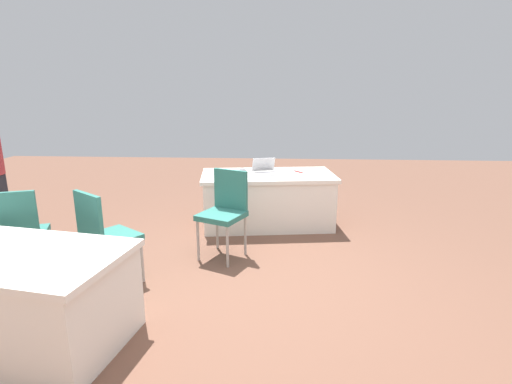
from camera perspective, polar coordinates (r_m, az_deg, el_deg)
ground_plane at (r=4.00m, az=-0.70°, el=-13.00°), size 14.40×14.40×0.00m
table_foreground at (r=5.54m, az=1.67°, el=-1.03°), size 1.89×1.14×0.72m
table_mid_left at (r=3.54m, az=-31.22°, el=-12.62°), size 1.81×1.18×0.72m
chair_near_front at (r=4.47m, az=-4.43°, el=-2.25°), size 0.58×0.58×0.97m
chair_tucked_left at (r=4.39m, az=-30.69°, el=-4.76°), size 0.57×0.57×0.96m
chair_tucked_right at (r=4.03m, az=-20.80°, el=-5.41°), size 0.62×0.62×0.95m
laptop_silver at (r=5.45m, az=1.34°, el=3.01°), size 0.39×0.37×0.21m
yarn_ball at (r=5.31m, az=-1.96°, el=2.87°), size 0.11×0.11×0.11m
scissors_red at (r=5.60m, az=6.01°, el=2.88°), size 0.14×0.17×0.01m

